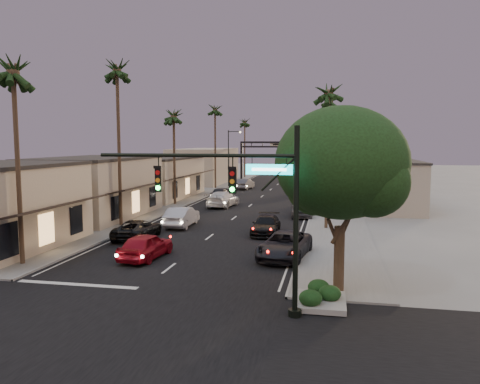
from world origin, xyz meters
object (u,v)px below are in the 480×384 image
at_px(traffic_signal, 249,193).
at_px(palm_far, 245,120).
at_px(palm_rb, 330,98).
at_px(arch, 282,151).
at_px(corner_tree, 343,167).
at_px(palm_la, 13,65).
at_px(palm_lc, 174,112).
at_px(oncoming_silver, 182,217).
at_px(streetlight_left, 230,154).
at_px(palm_ra, 329,88).
at_px(oncoming_red, 146,246).
at_px(palm_rc, 330,122).
at_px(oncoming_pickup, 138,229).
at_px(palm_ld, 215,107).
at_px(curbside_near, 285,245).
at_px(palm_lb, 117,66).
at_px(curbside_black, 266,225).
at_px(streetlight_right, 315,157).

relative_size(traffic_signal, palm_far, 0.64).
bearing_deg(palm_rb, arch, 108.30).
distance_m(corner_tree, palm_la, 18.95).
relative_size(palm_lc, palm_rb, 0.86).
bearing_deg(oncoming_silver, palm_lc, -69.98).
xyz_separation_m(streetlight_left, oncoming_silver, (3.46, -35.12, -4.48)).
height_order(palm_la, palm_far, same).
xyz_separation_m(streetlight_left, palm_ra, (15.52, -34.00, 6.11)).
relative_size(palm_lc, oncoming_red, 2.58).
relative_size(palm_rb, palm_rc, 1.16).
distance_m(traffic_signal, palm_ra, 21.19).
distance_m(palm_rc, oncoming_pickup, 49.56).
distance_m(traffic_signal, corner_tree, 5.20).
bearing_deg(palm_ld, palm_rc, 27.62).
distance_m(palm_rb, oncoming_silver, 26.93).
xyz_separation_m(oncoming_silver, curbside_near, (9.66, -9.13, -0.06)).
height_order(palm_ra, curbside_near, palm_ra).
height_order(traffic_signal, palm_rc, palm_rc).
bearing_deg(arch, palm_ra, -79.41).
bearing_deg(corner_tree, curbside_near, 117.46).
bearing_deg(palm_la, oncoming_red, 24.09).
xyz_separation_m(traffic_signal, corner_tree, (3.79, 3.45, 0.90)).
height_order(palm_lb, oncoming_red, palm_lb).
distance_m(palm_lc, palm_rc, 32.86).
bearing_deg(traffic_signal, oncoming_red, 134.87).
distance_m(palm_la, palm_ld, 46.01).
bearing_deg(oncoming_pickup, traffic_signal, 127.88).
bearing_deg(palm_rc, palm_ld, -152.38).
bearing_deg(palm_rb, palm_lc, -155.06).
xyz_separation_m(arch, curbside_near, (6.20, -56.24, -4.74)).
bearing_deg(palm_rc, palm_ra, -90.00).
bearing_deg(curbside_near, palm_lb, 158.82).
bearing_deg(arch, palm_la, -98.03).
distance_m(oncoming_red, oncoming_pickup, 6.23).
bearing_deg(palm_lb, palm_rb, 51.98).
height_order(traffic_signal, palm_ld, palm_ld).
distance_m(palm_lc, curbside_black, 21.97).
bearing_deg(palm_far, palm_ra, -72.62).
xyz_separation_m(streetlight_left, palm_far, (-1.38, 20.00, 6.11)).
bearing_deg(streetlight_right, arch, 105.47).
xyz_separation_m(streetlight_right, palm_lc, (-15.52, -9.00, 5.14)).
xyz_separation_m(streetlight_left, palm_rb, (15.52, -14.00, 7.09)).
xyz_separation_m(arch, oncoming_pickup, (-5.08, -52.62, -4.82)).
distance_m(corner_tree, arch, 63.26).
xyz_separation_m(arch, palm_far, (-8.30, 8.00, 5.91)).
bearing_deg(palm_ld, palm_ra, -60.98).
relative_size(streetlight_right, palm_lb, 0.59).
bearing_deg(oncoming_red, palm_ld, -76.70).
bearing_deg(streetlight_right, corner_tree, -86.11).
distance_m(traffic_signal, palm_lc, 35.46).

